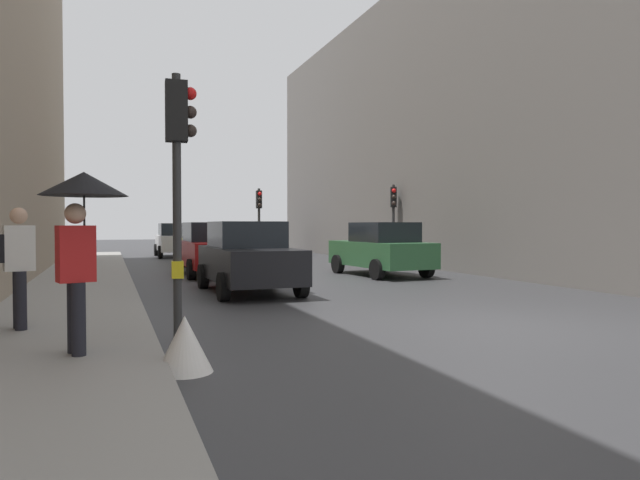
# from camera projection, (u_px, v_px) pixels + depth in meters

# --- Properties ---
(ground_plane) EXTENTS (120.00, 120.00, 0.00)m
(ground_plane) POSITION_uv_depth(u_px,v_px,m) (492.00, 325.00, 9.49)
(ground_plane) COLOR #38383A
(sidewalk_kerb) EXTENTS (2.60, 40.00, 0.16)m
(sidewalk_kerb) POSITION_uv_depth(u_px,v_px,m) (76.00, 296.00, 12.76)
(sidewalk_kerb) COLOR gray
(sidewalk_kerb) RESTS_ON ground
(building_facade_right) EXTENTS (12.00, 31.05, 11.72)m
(building_facade_right) POSITION_uv_depth(u_px,v_px,m) (511.00, 134.00, 26.09)
(building_facade_right) COLOR slate
(building_facade_right) RESTS_ON ground
(traffic_light_far_median) EXTENTS (0.25, 0.43, 3.40)m
(traffic_light_far_median) POSITION_uv_depth(u_px,v_px,m) (259.00, 211.00, 26.80)
(traffic_light_far_median) COLOR #2D2D2D
(traffic_light_far_median) RESTS_ON ground
(traffic_light_mid_street) EXTENTS (0.33, 0.45, 3.35)m
(traffic_light_mid_street) POSITION_uv_depth(u_px,v_px,m) (393.00, 210.00, 23.58)
(traffic_light_mid_street) COLOR #2D2D2D
(traffic_light_mid_street) RESTS_ON ground
(traffic_light_near_left) EXTENTS (0.44, 0.26, 3.78)m
(traffic_light_near_left) POSITION_uv_depth(u_px,v_px,m) (178.00, 158.00, 7.91)
(traffic_light_near_left) COLOR #2D2D2D
(traffic_light_near_left) RESTS_ON ground
(car_green_estate) EXTENTS (2.24, 4.31, 1.76)m
(car_green_estate) POSITION_uv_depth(u_px,v_px,m) (381.00, 249.00, 18.71)
(car_green_estate) COLOR #2D6038
(car_green_estate) RESTS_ON ground
(car_dark_suv) EXTENTS (2.05, 4.22, 1.76)m
(car_dark_suv) POSITION_uv_depth(u_px,v_px,m) (248.00, 257.00, 14.02)
(car_dark_suv) COLOR black
(car_dark_suv) RESTS_ON ground
(car_blue_van) EXTENTS (2.04, 4.21, 1.76)m
(car_blue_van) POSITION_uv_depth(u_px,v_px,m) (258.00, 238.00, 33.36)
(car_blue_van) COLOR navy
(car_blue_van) RESTS_ON ground
(car_yellow_taxi) EXTENTS (2.11, 4.25, 1.76)m
(car_yellow_taxi) POSITION_uv_depth(u_px,v_px,m) (202.00, 244.00, 24.00)
(car_yellow_taxi) COLOR yellow
(car_yellow_taxi) RESTS_ON ground
(car_red_sedan) EXTENTS (2.07, 4.23, 1.76)m
(car_red_sedan) POSITION_uv_depth(u_px,v_px,m) (212.00, 249.00, 18.91)
(car_red_sedan) COLOR red
(car_red_sedan) RESTS_ON ground
(car_white_compact) EXTENTS (2.04, 4.21, 1.76)m
(car_white_compact) POSITION_uv_depth(u_px,v_px,m) (176.00, 240.00, 29.84)
(car_white_compact) COLOR silver
(car_white_compact) RESTS_ON ground
(pedestrian_with_umbrella) EXTENTS (1.00, 1.00, 2.14)m
(pedestrian_with_umbrella) POSITION_uv_depth(u_px,v_px,m) (81.00, 211.00, 6.64)
(pedestrian_with_umbrella) COLOR black
(pedestrian_with_umbrella) RESTS_ON sidewalk_kerb
(pedestrian_with_black_backpack) EXTENTS (0.65, 0.41, 1.77)m
(pedestrian_with_black_backpack) POSITION_uv_depth(u_px,v_px,m) (16.00, 260.00, 8.19)
(pedestrian_with_black_backpack) COLOR black
(pedestrian_with_black_backpack) RESTS_ON sidewalk_kerb
(warning_sign_triangle) EXTENTS (0.64, 0.64, 0.65)m
(warning_sign_triangle) POSITION_uv_depth(u_px,v_px,m) (185.00, 344.00, 6.42)
(warning_sign_triangle) COLOR silver
(warning_sign_triangle) RESTS_ON ground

